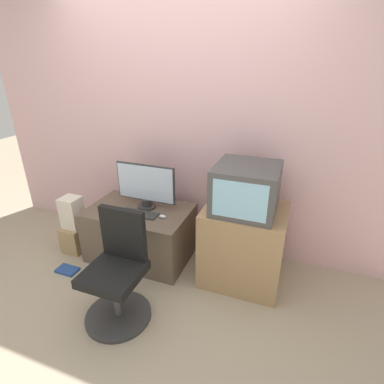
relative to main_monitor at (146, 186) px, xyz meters
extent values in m
plane|color=tan|center=(0.21, -0.94, -0.75)|extent=(12.00, 12.00, 0.00)
cube|color=beige|center=(0.21, 0.39, 0.55)|extent=(4.40, 0.05, 2.60)
cube|color=brown|center=(-0.05, -0.07, -0.49)|extent=(0.98, 0.64, 0.53)
cube|color=#A37F56|center=(0.97, -0.06, -0.40)|extent=(0.68, 0.57, 0.71)
cylinder|color=#2D2D2D|center=(0.00, 0.00, -0.22)|extent=(0.18, 0.18, 0.02)
cylinder|color=#2D2D2D|center=(0.00, 0.00, -0.17)|extent=(0.09, 0.09, 0.07)
cube|color=#2D2D2D|center=(0.00, 0.00, 0.03)|extent=(0.60, 0.01, 0.37)
cube|color=silver|center=(0.00, 0.00, 0.03)|extent=(0.57, 0.02, 0.34)
cube|color=#2D2D2D|center=(0.00, -0.16, -0.22)|extent=(0.36, 0.13, 0.01)
ellipsoid|color=silver|center=(0.24, -0.15, -0.21)|extent=(0.07, 0.03, 0.03)
cube|color=#474747|center=(0.96, -0.07, 0.15)|extent=(0.50, 0.51, 0.38)
cube|color=#8CC6E5|center=(0.96, -0.32, 0.15)|extent=(0.41, 0.01, 0.30)
cylinder|color=#333333|center=(0.18, -0.86, -0.74)|extent=(0.51, 0.51, 0.03)
cylinder|color=#4C4C51|center=(0.18, -0.86, -0.55)|extent=(0.05, 0.05, 0.35)
cube|color=black|center=(0.18, -0.86, -0.33)|extent=(0.40, 0.40, 0.07)
cube|color=black|center=(0.18, -0.68, -0.09)|extent=(0.36, 0.05, 0.41)
cube|color=#A3845B|center=(-0.75, -0.21, -0.62)|extent=(0.21, 0.28, 0.27)
cube|color=beige|center=(-0.75, -0.21, -0.32)|extent=(0.19, 0.18, 0.32)
cube|color=navy|center=(-0.59, -0.56, -0.74)|extent=(0.20, 0.13, 0.02)
camera|label=1|loc=(1.33, -2.30, 1.10)|focal=28.00mm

